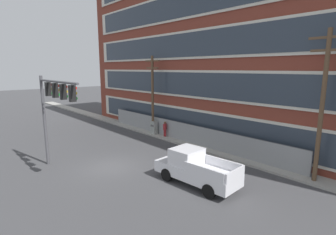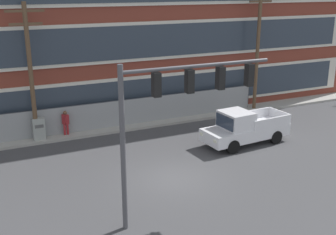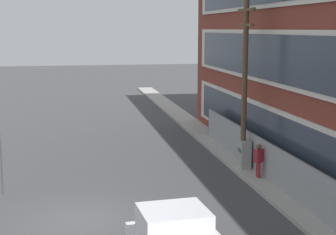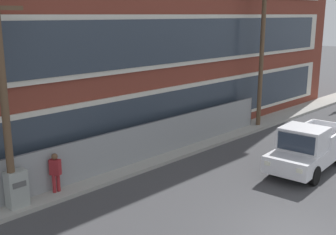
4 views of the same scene
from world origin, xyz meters
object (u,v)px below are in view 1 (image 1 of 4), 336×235
(pickup_truck_white, at_px, (194,168))
(utility_pole_midblock, at_px, (322,102))
(electrical_cabinet, at_px, (154,128))
(pedestrian_near_cabinet, at_px, (165,128))
(traffic_signal_mast, at_px, (53,102))
(utility_pole_near_corner, at_px, (153,92))

(pickup_truck_white, distance_m, utility_pole_midblock, 8.35)
(electrical_cabinet, relative_size, pedestrian_near_cabinet, 0.88)
(traffic_signal_mast, xyz_separation_m, electrical_cabinet, (-3.61, 11.07, -4.06))
(traffic_signal_mast, xyz_separation_m, pedestrian_near_cabinet, (-1.99, 11.18, -3.83))
(utility_pole_midblock, bearing_deg, pickup_truck_white, -130.96)
(traffic_signal_mast, relative_size, utility_pole_near_corner, 0.79)
(utility_pole_midblock, distance_m, pedestrian_near_cabinet, 14.56)
(utility_pole_near_corner, relative_size, utility_pole_midblock, 0.90)
(electrical_cabinet, xyz_separation_m, pedestrian_near_cabinet, (1.62, 0.11, 0.23))
(utility_pole_near_corner, height_order, utility_pole_midblock, utility_pole_midblock)
(pickup_truck_white, xyz_separation_m, pedestrian_near_cabinet, (-9.20, 5.61, 0.01))
(traffic_signal_mast, bearing_deg, electrical_cabinet, 108.07)
(electrical_cabinet, height_order, pedestrian_near_cabinet, pedestrian_near_cabinet)
(traffic_signal_mast, distance_m, electrical_cabinet, 12.33)
(utility_pole_midblock, height_order, pedestrian_near_cabinet, utility_pole_midblock)
(pickup_truck_white, relative_size, utility_pole_midblock, 0.60)
(utility_pole_near_corner, bearing_deg, pickup_truck_white, -26.55)
(electrical_cabinet, bearing_deg, pedestrian_near_cabinet, 3.84)
(traffic_signal_mast, relative_size, pedestrian_near_cabinet, 3.79)
(pickup_truck_white, xyz_separation_m, utility_pole_near_corner, (-10.97, 5.48, 3.49))
(utility_pole_near_corner, relative_size, pedestrian_near_cabinet, 4.81)
(utility_pole_near_corner, height_order, electrical_cabinet, utility_pole_near_corner)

